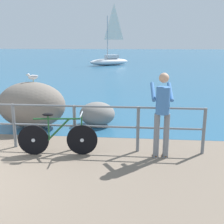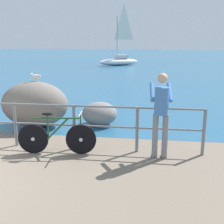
{
  "view_description": "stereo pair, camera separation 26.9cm",
  "coord_description": "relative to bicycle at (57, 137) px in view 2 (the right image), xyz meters",
  "views": [
    {
      "loc": [
        3.5,
        -3.92,
        2.37
      ],
      "look_at": [
        2.91,
        2.33,
        0.79
      ],
      "focal_mm": 44.76,
      "sensor_mm": 36.0,
      "label": 1
    },
    {
      "loc": [
        3.77,
        -3.89,
        2.37
      ],
      "look_at": [
        2.91,
        2.33,
        0.79
      ],
      "focal_mm": 44.76,
      "sensor_mm": 36.0,
      "label": 2
    }
  ],
  "objects": [
    {
      "name": "bicycle",
      "position": [
        0.0,
        0.0,
        0.0
      ],
      "size": [
        1.69,
        0.48,
        0.92
      ],
      "rotation": [
        0.0,
        0.0,
        0.1
      ],
      "color": "black",
      "rests_on": "ground_plane"
    },
    {
      "name": "sea_surface",
      "position": [
        -1.82,
        46.19,
        -0.39
      ],
      "size": [
        120.0,
        90.0,
        0.01
      ],
      "primitive_type": "cube",
      "color": "#285B7F",
      "rests_on": "ground_plane"
    },
    {
      "name": "ground_plane",
      "position": [
        -1.82,
        18.42,
        -0.44
      ],
      "size": [
        120.0,
        120.0,
        0.1
      ],
      "primitive_type": "cube",
      "color": "#756656"
    },
    {
      "name": "person_at_railing",
      "position": [
        2.18,
        0.07,
        0.6
      ],
      "size": [
        0.47,
        0.65,
        1.78
      ],
      "rotation": [
        0.0,
        0.0,
        1.63
      ],
      "color": "slate",
      "rests_on": "ground_plane"
    },
    {
      "name": "seagull",
      "position": [
        -1.22,
        1.95,
        1.05
      ],
      "size": [
        0.33,
        0.23,
        0.23
      ],
      "rotation": [
        0.0,
        0.0,
        3.63
      ],
      "color": "gold",
      "rests_on": "breakwater_boulder_main"
    },
    {
      "name": "breakwater_boulder_main",
      "position": [
        -1.29,
        1.88,
        0.26
      ],
      "size": [
        1.92,
        1.27,
        1.3
      ],
      "color": "slate",
      "rests_on": "ground"
    },
    {
      "name": "breakwater_boulder_right",
      "position": [
        0.52,
        2.25,
        -0.05
      ],
      "size": [
        1.02,
        0.93,
        0.68
      ],
      "color": "slate",
      "rests_on": "ground"
    },
    {
      "name": "sailboat",
      "position": [
        -1.32,
        23.76,
        0.32
      ],
      "size": [
        4.38,
        3.53,
        6.16
      ],
      "rotation": [
        0.0,
        0.0,
        3.73
      ],
      "color": "white",
      "rests_on": "sea_surface"
    }
  ]
}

